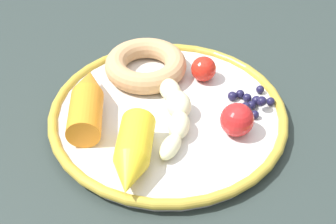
{
  "coord_description": "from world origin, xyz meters",
  "views": [
    {
      "loc": [
        0.14,
        0.42,
        1.13
      ],
      "look_at": [
        -0.05,
        0.04,
        0.75
      ],
      "focal_mm": 50.07,
      "sensor_mm": 36.0,
      "label": 1
    }
  ],
  "objects": [
    {
      "name": "tomato_mid",
      "position": [
        -0.13,
        0.01,
        0.76
      ],
      "size": [
        0.03,
        0.03,
        0.03
      ],
      "primitive_type": "sphere",
      "color": "red",
      "rests_on": "plate"
    },
    {
      "name": "tomato_near",
      "position": [
        -0.11,
        0.11,
        0.77
      ],
      "size": [
        0.04,
        0.04,
        0.04
      ],
      "primitive_type": "sphere",
      "color": "red",
      "rests_on": "plate"
    },
    {
      "name": "dining_table",
      "position": [
        0.0,
        0.0,
        0.65
      ],
      "size": [
        0.97,
        0.96,
        0.74
      ],
      "color": "#27322F",
      "rests_on": "ground_plane"
    },
    {
      "name": "banana",
      "position": [
        -0.06,
        0.05,
        0.76
      ],
      "size": [
        0.08,
        0.16,
        0.03
      ],
      "color": "beige",
      "rests_on": "plate"
    },
    {
      "name": "carrot_orange",
      "position": [
        0.03,
        -0.0,
        0.77
      ],
      "size": [
        0.08,
        0.12,
        0.04
      ],
      "color": "orange",
      "rests_on": "plate"
    },
    {
      "name": "donut",
      "position": [
        -0.06,
        -0.04,
        0.76
      ],
      "size": [
        0.14,
        0.14,
        0.03
      ],
      "primitive_type": "torus",
      "rotation": [
        0.0,
        0.0,
        1.98
      ],
      "color": "tan",
      "rests_on": "plate"
    },
    {
      "name": "carrot_yellow",
      "position": [
        0.02,
        0.1,
        0.77
      ],
      "size": [
        0.09,
        0.11,
        0.04
      ],
      "color": "yellow",
      "rests_on": "plate"
    },
    {
      "name": "blueberry_pile",
      "position": [
        -0.15,
        0.08,
        0.76
      ],
      "size": [
        0.05,
        0.05,
        0.02
      ],
      "color": "#191638",
      "rests_on": "plate"
    },
    {
      "name": "plate",
      "position": [
        -0.05,
        0.04,
        0.74
      ],
      "size": [
        0.29,
        0.29,
        0.02
      ],
      "color": "silver",
      "rests_on": "dining_table"
    }
  ]
}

